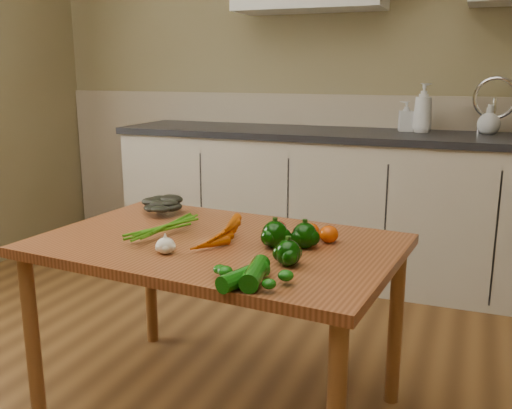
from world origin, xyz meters
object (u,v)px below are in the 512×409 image
object	(u,v)px
table	(217,260)
soap_bottle_b	(406,116)
pepper_b	(305,235)
tomato_a	(278,229)
tomato_c	(329,234)
zucchini_b	(244,276)
zucchini_a	(255,273)
leafy_greens	(162,204)
soap_bottle_a	(423,108)
garlic_bulb	(166,246)
carrot_bunch	(205,232)
pepper_a	(275,235)
pepper_c	(288,253)
tomato_b	(311,231)
soap_bottle_c	(489,119)

from	to	relation	value
table	soap_bottle_b	world-z (taller)	soap_bottle_b
pepper_b	tomato_a	distance (m)	0.16
soap_bottle_b	tomato_c	distance (m)	1.63
pepper_b	zucchini_b	size ratio (longest dim) A/B	0.48
pepper_b	zucchini_a	xyz separation A→B (m)	(-0.04, -0.36, -0.02)
soap_bottle_b	leafy_greens	size ratio (longest dim) A/B	0.99
soap_bottle_a	garlic_bulb	xyz separation A→B (m)	(-0.61, -1.89, -0.35)
garlic_bulb	zucchini_b	distance (m)	0.38
leafy_greens	pepper_b	bearing A→B (deg)	-17.78
garlic_bulb	tomato_c	distance (m)	0.56
soap_bottle_a	leafy_greens	distance (m)	1.73
zucchini_a	carrot_bunch	bearing A→B (deg)	134.81
leafy_greens	soap_bottle_a	bearing A→B (deg)	58.56
pepper_a	leafy_greens	bearing A→B (deg)	156.78
leafy_greens	garlic_bulb	xyz separation A→B (m)	(0.27, -0.44, -0.02)
pepper_c	tomato_b	xyz separation A→B (m)	(-0.01, 0.29, -0.01)
table	zucchini_a	world-z (taller)	zucchini_a
soap_bottle_a	soap_bottle_b	world-z (taller)	soap_bottle_a
pepper_a	tomato_c	distance (m)	0.20
carrot_bunch	pepper_c	xyz separation A→B (m)	(0.36, -0.14, 0.01)
zucchini_a	pepper_b	bearing A→B (deg)	84.28
table	soap_bottle_b	distance (m)	1.82
pepper_b	pepper_a	bearing A→B (deg)	-160.87
tomato_a	garlic_bulb	bearing A→B (deg)	-131.23
soap_bottle_a	tomato_b	distance (m)	1.61
soap_bottle_c	carrot_bunch	bearing A→B (deg)	46.80
pepper_c	tomato_b	world-z (taller)	pepper_c
pepper_b	tomato_b	distance (m)	0.10
soap_bottle_c	leafy_greens	size ratio (longest dim) A/B	0.92
pepper_c	zucchini_b	distance (m)	0.21
tomato_a	zucchini_b	distance (m)	0.49
leafy_greens	tomato_c	distance (m)	0.75
carrot_bunch	tomato_a	size ratio (longest dim) A/B	3.73
garlic_bulb	zucchini_b	world-z (taller)	garlic_bulb
pepper_c	tomato_a	distance (m)	0.31
pepper_b	zucchini_a	world-z (taller)	pepper_b
garlic_bulb	tomato_a	distance (m)	0.42
carrot_bunch	garlic_bulb	world-z (taller)	carrot_bunch
leafy_greens	garlic_bulb	distance (m)	0.52
pepper_c	zucchini_a	distance (m)	0.18
carrot_bunch	zucchini_a	world-z (taller)	carrot_bunch
carrot_bunch	pepper_c	world-z (taller)	pepper_c
tomato_b	zucchini_a	xyz separation A→B (m)	(-0.03, -0.47, -0.00)
soap_bottle_b	tomato_a	bearing A→B (deg)	-23.27
pepper_b	tomato_b	world-z (taller)	pepper_b
table	tomato_a	size ratio (longest dim) A/B	21.18
soap_bottle_c	soap_bottle_b	bearing A→B (deg)	-12.67
soap_bottle_b	garlic_bulb	bearing A→B (deg)	-29.92
tomato_c	table	bearing A→B (deg)	-162.23
leafy_greens	garlic_bulb	world-z (taller)	leafy_greens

